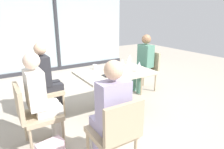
% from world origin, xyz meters
% --- Properties ---
extents(ground_plane, '(12.00, 12.00, 0.00)m').
position_xyz_m(ground_plane, '(0.00, 0.00, 0.00)').
color(ground_plane, '#A89E8E').
extents(window_wall_backdrop, '(4.45, 0.10, 2.70)m').
position_xyz_m(window_wall_backdrop, '(0.00, 3.20, 1.21)').
color(window_wall_backdrop, '#A3B7BC').
rests_on(window_wall_backdrop, ground_plane).
extents(dining_table_main, '(1.27, 0.84, 0.73)m').
position_xyz_m(dining_table_main, '(0.00, 0.00, 0.54)').
color(dining_table_main, '#BCB29E').
rests_on(dining_table_main, ground_plane).
extents(chair_side_end, '(0.50, 0.46, 0.87)m').
position_xyz_m(chair_side_end, '(-1.43, -0.32, 0.50)').
color(chair_side_end, tan).
rests_on(chair_side_end, ground_plane).
extents(chair_front_left, '(0.46, 0.50, 0.87)m').
position_xyz_m(chair_front_left, '(-0.77, -1.22, 0.50)').
color(chair_front_left, tan).
rests_on(chair_front_left, ground_plane).
extents(chair_far_left, '(0.50, 0.46, 0.87)m').
position_xyz_m(chair_far_left, '(-1.15, 0.48, 0.50)').
color(chair_far_left, tan).
rests_on(chair_far_left, ground_plane).
extents(chair_far_right, '(0.50, 0.46, 0.87)m').
position_xyz_m(chair_far_right, '(1.15, 0.48, 0.50)').
color(chair_far_right, tan).
rests_on(chair_far_right, ground_plane).
extents(person_side_end, '(0.39, 0.34, 1.26)m').
position_xyz_m(person_side_end, '(-1.32, -0.32, 0.70)').
color(person_side_end, silver).
rests_on(person_side_end, ground_plane).
extents(person_front_left, '(0.34, 0.39, 1.26)m').
position_xyz_m(person_front_left, '(-0.77, -1.11, 0.70)').
color(person_front_left, '#9E93B7').
rests_on(person_front_left, ground_plane).
extents(person_far_left, '(0.39, 0.34, 1.26)m').
position_xyz_m(person_far_left, '(-1.04, 0.48, 0.70)').
color(person_far_left, '#28282D').
rests_on(person_far_left, ground_plane).
extents(person_far_right, '(0.39, 0.34, 1.26)m').
position_xyz_m(person_far_right, '(1.04, 0.48, 0.70)').
color(person_far_right, '#4C7F6B').
rests_on(person_far_right, ground_plane).
extents(wine_glass_0, '(0.07, 0.07, 0.18)m').
position_xyz_m(wine_glass_0, '(-0.25, -0.27, 0.86)').
color(wine_glass_0, silver).
rests_on(wine_glass_0, dining_table_main).
extents(wine_glass_1, '(0.07, 0.07, 0.18)m').
position_xyz_m(wine_glass_1, '(0.53, 0.30, 0.86)').
color(wine_glass_1, silver).
rests_on(wine_glass_1, dining_table_main).
extents(wine_glass_2, '(0.07, 0.07, 0.18)m').
position_xyz_m(wine_glass_2, '(0.05, 0.11, 0.86)').
color(wine_glass_2, silver).
rests_on(wine_glass_2, dining_table_main).
extents(wine_glass_3, '(0.07, 0.07, 0.18)m').
position_xyz_m(wine_glass_3, '(0.34, -0.23, 0.86)').
color(wine_glass_3, silver).
rests_on(wine_glass_3, dining_table_main).
extents(wine_glass_4, '(0.07, 0.07, 0.18)m').
position_xyz_m(wine_glass_4, '(0.40, 0.16, 0.86)').
color(wine_glass_4, silver).
rests_on(wine_glass_4, dining_table_main).
extents(wine_glass_5, '(0.07, 0.07, 0.18)m').
position_xyz_m(wine_glass_5, '(0.21, 0.09, 0.86)').
color(wine_glass_5, silver).
rests_on(wine_glass_5, dining_table_main).
extents(coffee_cup, '(0.08, 0.08, 0.09)m').
position_xyz_m(coffee_cup, '(-0.23, 0.30, 0.78)').
color(coffee_cup, white).
rests_on(coffee_cup, dining_table_main).
extents(cell_phone_on_table, '(0.08, 0.15, 0.01)m').
position_xyz_m(cell_phone_on_table, '(-0.27, -0.13, 0.73)').
color(cell_phone_on_table, black).
rests_on(cell_phone_on_table, dining_table_main).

